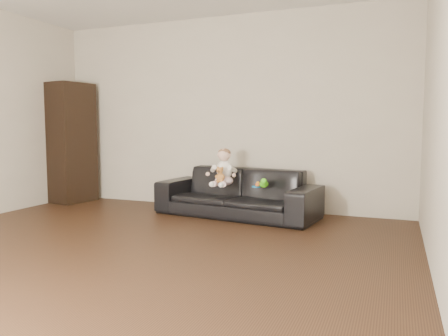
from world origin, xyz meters
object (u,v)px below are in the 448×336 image
at_px(toy_green, 264,184).
at_px(baby, 224,169).
at_px(teddy_bear, 220,175).
at_px(sofa, 237,193).
at_px(toy_blue_disc, 256,187).
at_px(toy_rattle, 258,185).
at_px(cabinet, 72,143).

bearing_deg(toy_green, baby, -177.39).
xyz_separation_m(teddy_bear, toy_green, (0.50, 0.16, -0.11)).
xyz_separation_m(sofa, toy_blue_disc, (0.28, -0.09, 0.10)).
bearing_deg(sofa, baby, -134.42).
bearing_deg(sofa, toy_rattle, -7.81).
distance_m(sofa, toy_rattle, 0.33).
bearing_deg(teddy_bear, sofa, 56.43).
height_order(cabinet, teddy_bear, cabinet).
bearing_deg(toy_blue_disc, toy_rattle, 17.10).
bearing_deg(teddy_bear, cabinet, 165.95).
bearing_deg(teddy_bear, toy_green, 11.99).
height_order(sofa, teddy_bear, teddy_bear).
bearing_deg(toy_rattle, teddy_bear, -158.10).
bearing_deg(baby, sofa, 26.48).
bearing_deg(toy_blue_disc, sofa, 162.68).
xyz_separation_m(teddy_bear, toy_rattle, (0.42, 0.17, -0.12)).
height_order(sofa, toy_blue_disc, sofa).
bearing_deg(toy_green, cabinet, 176.47).
bearing_deg(toy_blue_disc, cabinet, 176.36).
xyz_separation_m(cabinet, toy_rattle, (2.94, -0.18, -0.46)).
xyz_separation_m(baby, toy_green, (0.51, 0.02, -0.16)).
distance_m(teddy_bear, toy_green, 0.54).
relative_size(baby, teddy_bear, 2.45).
bearing_deg(sofa, toy_blue_disc, -9.81).
distance_m(sofa, baby, 0.35).
height_order(teddy_bear, toy_rattle, teddy_bear).
distance_m(sofa, toy_green, 0.40).
distance_m(toy_green, toy_rattle, 0.08).
relative_size(sofa, toy_rattle, 32.77).
distance_m(baby, toy_rattle, 0.47).
xyz_separation_m(sofa, teddy_bear, (-0.13, -0.25, 0.24)).
relative_size(sofa, teddy_bear, 10.64).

